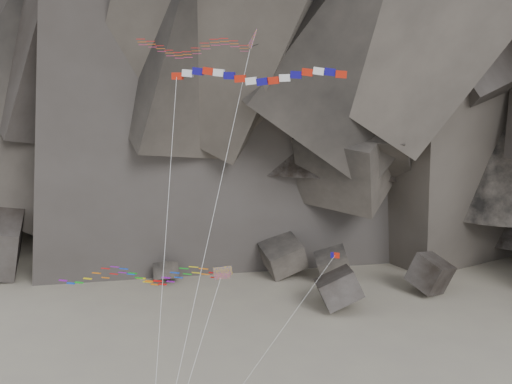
% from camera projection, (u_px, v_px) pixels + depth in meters
% --- Properties ---
extents(boulder_field, '(87.46, 19.50, 10.51)m').
position_uv_depth(boulder_field, '(262.00, 266.00, 82.46)').
color(boulder_field, '#47423F').
rests_on(boulder_field, ground).
extents(delta_kite, '(9.77, 16.51, 29.35)m').
position_uv_depth(delta_kite, '(188.00, 46.00, 47.73)').
color(delta_kite, red).
rests_on(delta_kite, ground).
extents(banner_kite, '(12.44, 13.31, 26.49)m').
position_uv_depth(banner_kite, '(256.00, 77.00, 44.83)').
color(banner_kite, red).
rests_on(banner_kite, ground).
extents(parafoil_kite, '(13.85, 10.44, 12.96)m').
position_uv_depth(parafoil_kite, '(134.00, 275.00, 46.21)').
color(parafoil_kite, yellow).
rests_on(parafoil_kite, ground).
extents(pennant_kite, '(10.70, 11.25, 13.79)m').
position_uv_depth(pennant_kite, '(306.00, 295.00, 43.55)').
color(pennant_kite, red).
rests_on(pennant_kite, ground).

